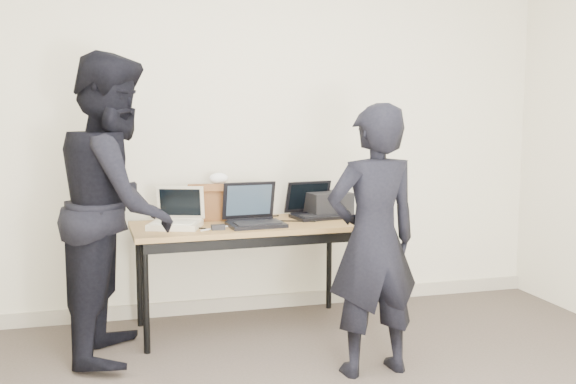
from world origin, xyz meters
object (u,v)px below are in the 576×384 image
object	(u,v)px
person_typist	(373,241)
person_observer	(117,206)
laptop_center	(253,215)
leather_satchel	(215,201)
equipment_box	(328,204)
desk	(247,233)
laptop_right	(314,209)
laptop_beige	(177,219)

from	to	relation	value
person_typist	person_observer	world-z (taller)	person_observer
laptop_center	leather_satchel	world-z (taller)	laptop_center
equipment_box	leather_satchel	bearing A→B (deg)	177.48
desk	laptop_right	xyz separation A→B (m)	(0.51, 0.16, 0.12)
laptop_right	leather_satchel	world-z (taller)	leather_satchel
desk	laptop_right	distance (m)	0.55
laptop_center	person_typist	bearing A→B (deg)	-64.37
laptop_center	leather_satchel	xyz separation A→B (m)	(-0.21, 0.27, 0.07)
laptop_beige	equipment_box	world-z (taller)	laptop_beige
laptop_beige	laptop_right	xyz separation A→B (m)	(0.98, 0.15, 0.01)
leather_satchel	person_typist	world-z (taller)	person_typist
laptop_center	person_typist	xyz separation A→B (m)	(0.49, -0.85, -0.03)
desk	person_observer	xyz separation A→B (m)	(-0.83, -0.21, 0.24)
laptop_beige	leather_satchel	size ratio (longest dim) A/B	1.04
person_typist	laptop_beige	bearing A→B (deg)	-47.73
laptop_center	person_observer	xyz separation A→B (m)	(-0.86, -0.17, 0.12)
laptop_center	laptop_right	distance (m)	0.52
leather_satchel	laptop_right	bearing A→B (deg)	1.84
equipment_box	laptop_center	bearing A→B (deg)	-158.37
desk	laptop_beige	world-z (taller)	laptop_beige
person_observer	laptop_center	bearing A→B (deg)	-69.23
laptop_beige	person_observer	xyz separation A→B (m)	(-0.37, -0.21, 0.13)
laptop_right	equipment_box	distance (m)	0.12
laptop_right	person_typist	world-z (taller)	person_typist
laptop_center	equipment_box	distance (m)	0.64
equipment_box	person_observer	distance (m)	1.52
leather_satchel	person_observer	bearing A→B (deg)	-138.09
laptop_beige	laptop_right	world-z (taller)	laptop_beige
person_typist	person_observer	size ratio (longest dim) A/B	0.83
laptop_right	leather_satchel	xyz separation A→B (m)	(-0.69, 0.07, 0.07)
laptop_center	person_typist	size ratio (longest dim) A/B	0.25
leather_satchel	person_typist	bearing A→B (deg)	-50.14
desk	equipment_box	size ratio (longest dim) A/B	5.19
desk	leather_satchel	distance (m)	0.35
laptop_center	leather_satchel	bearing A→B (deg)	123.94
leather_satchel	desk	bearing A→B (deg)	-43.74
leather_satchel	person_typist	xyz separation A→B (m)	(0.71, -1.13, -0.10)
person_typist	person_observer	distance (m)	1.53
desk	laptop_center	xyz separation A→B (m)	(0.03, -0.04, 0.12)
desk	laptop_center	size ratio (longest dim) A/B	4.01
equipment_box	person_typist	distance (m)	1.10
laptop_center	leather_satchel	size ratio (longest dim) A/B	1.00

